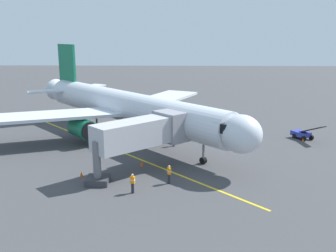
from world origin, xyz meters
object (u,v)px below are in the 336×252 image
(tug_near_nose, at_px, (188,114))
(safety_cone_wing_starboard, at_px, (142,163))
(ground_crew_marshaller, at_px, (133,183))
(safety_cone_wing_port, at_px, (81,174))
(safety_cone_nose_right, at_px, (303,139))
(jet_bridge, at_px, (147,132))
(safety_cone_nose_left, at_px, (224,138))
(airplane, at_px, (125,107))
(belt_loader_portside, at_px, (303,134))
(ground_crew_loader, at_px, (174,139))
(ground_crew_wing_walker, at_px, (169,174))

(tug_near_nose, xyz_separation_m, safety_cone_wing_starboard, (5.34, 22.69, -0.43))
(ground_crew_marshaller, bearing_deg, safety_cone_wing_starboard, -91.00)
(safety_cone_wing_port, relative_size, safety_cone_wing_starboard, 1.00)
(safety_cone_nose_right, relative_size, safety_cone_wing_port, 1.00)
(jet_bridge, relative_size, safety_cone_nose_left, 17.68)
(safety_cone_nose_right, xyz_separation_m, safety_cone_wing_port, (24.67, 12.76, 0.00))
(jet_bridge, bearing_deg, airplane, -72.71)
(jet_bridge, distance_m, belt_loader_portside, 22.40)
(safety_cone_nose_right, bearing_deg, safety_cone_nose_left, -2.07)
(belt_loader_portside, bearing_deg, safety_cone_nose_left, 4.31)
(ground_crew_loader, height_order, safety_cone_wing_port, ground_crew_loader)
(ground_crew_loader, bearing_deg, airplane, -31.84)
(airplane, relative_size, tug_near_nose, 12.22)
(belt_loader_portside, height_order, safety_cone_wing_starboard, belt_loader_portside)
(airplane, relative_size, safety_cone_nose_right, 60.73)
(tug_near_nose, xyz_separation_m, safety_cone_nose_right, (-13.96, 13.02, -0.43))
(ground_crew_marshaller, distance_m, ground_crew_loader, 14.26)
(jet_bridge, height_order, safety_cone_nose_left, jet_bridge)
(jet_bridge, height_order, safety_cone_wing_port, jet_bridge)
(ground_crew_wing_walker, relative_size, safety_cone_wing_starboard, 3.11)
(safety_cone_nose_right, bearing_deg, ground_crew_marshaller, 40.18)
(ground_crew_marshaller, xyz_separation_m, safety_cone_nose_right, (-19.42, -16.40, -0.61))
(ground_crew_loader, relative_size, safety_cone_nose_right, 3.11)
(jet_bridge, relative_size, ground_crew_wing_walker, 5.69)
(airplane, bearing_deg, jet_bridge, 107.29)
(belt_loader_portside, distance_m, safety_cone_nose_right, 1.21)
(airplane, distance_m, ground_crew_wing_walker, 16.97)
(tug_near_nose, bearing_deg, safety_cone_wing_starboard, 76.75)
(ground_crew_loader, bearing_deg, safety_cone_wing_starboard, 65.89)
(airplane, xyz_separation_m, jet_bridge, (-3.71, 11.93, -0.24))
(jet_bridge, relative_size, ground_crew_marshaller, 5.69)
(safety_cone_nose_right, bearing_deg, ground_crew_wing_walker, 40.90)
(airplane, height_order, ground_crew_loader, airplane)
(safety_cone_nose_right, bearing_deg, jet_bridge, 29.53)
(ground_crew_marshaller, bearing_deg, safety_cone_wing_port, -34.74)
(safety_cone_nose_left, relative_size, safety_cone_wing_port, 1.00)
(ground_crew_wing_walker, bearing_deg, ground_crew_loader, -91.48)
(safety_cone_nose_left, height_order, safety_cone_nose_right, same)
(jet_bridge, distance_m, safety_cone_nose_left, 14.51)
(safety_cone_wing_port, xyz_separation_m, safety_cone_wing_starboard, (-5.37, -3.10, 0.00))
(airplane, distance_m, safety_cone_wing_port, 14.79)
(ground_crew_loader, distance_m, tug_near_nose, 15.70)
(jet_bridge, distance_m, safety_cone_nose_right, 21.72)
(tug_near_nose, relative_size, safety_cone_nose_left, 4.97)
(safety_cone_nose_left, xyz_separation_m, safety_cone_nose_right, (-9.76, 0.35, 0.00))
(ground_crew_wing_walker, height_order, safety_cone_wing_starboard, ground_crew_wing_walker)
(ground_crew_loader, distance_m, safety_cone_wing_port, 13.36)
(safety_cone_wing_port, bearing_deg, ground_crew_loader, -129.91)
(ground_crew_wing_walker, distance_m, safety_cone_wing_starboard, 5.43)
(airplane, height_order, ground_crew_wing_walker, airplane)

